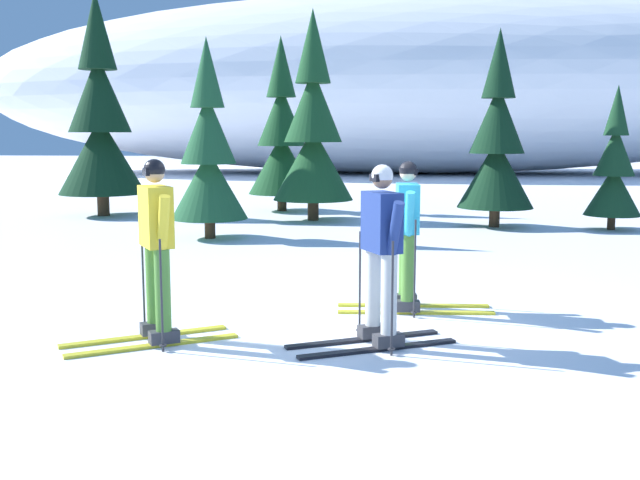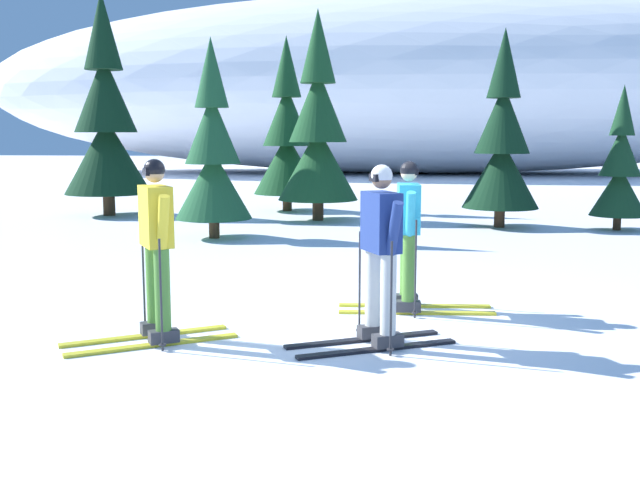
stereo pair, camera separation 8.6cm
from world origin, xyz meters
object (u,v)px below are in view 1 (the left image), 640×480
(skier_navy_jacket, at_px, (381,251))
(pine_tree_left, at_px, (208,155))
(pine_tree_far_left, at_px, (100,123))
(pine_tree_far_right, at_px, (614,170))
(skier_yellow_jacket, at_px, (156,246))
(pine_tree_center_left, at_px, (282,139))
(skier_cyan_jacket, at_px, (408,233))
(pine_tree_right, at_px, (497,145))
(pine_tree_center_right, at_px, (313,133))

(skier_navy_jacket, relative_size, pine_tree_left, 0.45)
(pine_tree_far_left, relative_size, pine_tree_left, 1.42)
(pine_tree_left, distance_m, pine_tree_far_right, 8.47)
(skier_yellow_jacket, distance_m, pine_tree_center_left, 12.59)
(pine_tree_far_left, bearing_deg, skier_cyan_jacket, -52.39)
(pine_tree_right, distance_m, pine_tree_far_right, 2.48)
(pine_tree_far_left, bearing_deg, skier_yellow_jacket, -66.32)
(skier_yellow_jacket, relative_size, pine_tree_right, 0.42)
(pine_tree_left, relative_size, pine_tree_center_right, 0.79)
(skier_navy_jacket, xyz_separation_m, pine_tree_left, (-3.38, 7.14, 0.69))
(skier_yellow_jacket, height_order, pine_tree_far_right, pine_tree_far_right)
(pine_tree_center_left, distance_m, pine_tree_far_right, 8.23)
(pine_tree_far_left, distance_m, pine_tree_far_right, 11.97)
(pine_tree_far_left, distance_m, pine_tree_center_right, 5.34)
(pine_tree_center_left, distance_m, pine_tree_right, 5.94)
(skier_cyan_jacket, distance_m, pine_tree_left, 6.80)
(pine_tree_right, bearing_deg, skier_cyan_jacket, -104.83)
(skier_navy_jacket, xyz_separation_m, skier_cyan_jacket, (0.30, 1.46, -0.02))
(pine_tree_center_right, bearing_deg, pine_tree_far_left, 174.21)
(skier_navy_jacket, xyz_separation_m, pine_tree_far_left, (-6.98, 10.90, 1.37))
(skier_yellow_jacket, distance_m, pine_tree_right, 10.60)
(skier_cyan_jacket, relative_size, pine_tree_far_right, 0.59)
(pine_tree_far_right, bearing_deg, pine_tree_far_left, 171.87)
(skier_yellow_jacket, bearing_deg, skier_navy_jacket, 2.01)
(skier_cyan_jacket, xyz_separation_m, pine_tree_left, (-3.67, 5.68, 0.71))
(pine_tree_right, relative_size, pine_tree_far_right, 1.40)
(skier_navy_jacket, height_order, pine_tree_center_right, pine_tree_center_right)
(skier_navy_jacket, xyz_separation_m, pine_tree_right, (2.41, 9.45, 0.86))
(skier_yellow_jacket, xyz_separation_m, skier_cyan_jacket, (2.46, 1.53, -0.05))
(pine_tree_left, bearing_deg, pine_tree_right, 21.72)
(skier_cyan_jacket, xyz_separation_m, pine_tree_center_left, (-3.00, 11.01, 1.00))
(pine_tree_left, distance_m, pine_tree_center_right, 3.67)
(pine_tree_center_left, bearing_deg, pine_tree_far_right, -23.31)
(pine_tree_center_right, height_order, pine_tree_far_right, pine_tree_center_right)
(pine_tree_far_left, distance_m, pine_tree_center_left, 4.57)
(skier_navy_jacket, relative_size, pine_tree_right, 0.41)
(pine_tree_center_right, bearing_deg, pine_tree_far_right, -10.01)
(skier_cyan_jacket, bearing_deg, pine_tree_center_left, 105.26)
(skier_navy_jacket, xyz_separation_m, pine_tree_center_right, (-1.67, 10.36, 1.11))
(pine_tree_center_left, bearing_deg, skier_navy_jacket, -77.75)
(pine_tree_left, bearing_deg, pine_tree_center_right, 62.09)
(skier_cyan_jacket, distance_m, pine_tree_far_right, 8.99)
(pine_tree_center_left, bearing_deg, skier_yellow_jacket, -87.53)
(pine_tree_far_left, xyz_separation_m, pine_tree_center_left, (4.27, 1.56, -0.39))
(skier_cyan_jacket, relative_size, pine_tree_far_left, 0.33)
(pine_tree_center_left, bearing_deg, skier_cyan_jacket, -74.74)
(pine_tree_far_left, bearing_deg, pine_tree_center_left, 20.08)
(skier_yellow_jacket, height_order, pine_tree_far_left, pine_tree_far_left)
(pine_tree_center_left, xyz_separation_m, pine_tree_right, (5.12, -3.02, -0.12))
(pine_tree_center_left, xyz_separation_m, pine_tree_far_right, (7.54, -3.25, -0.63))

